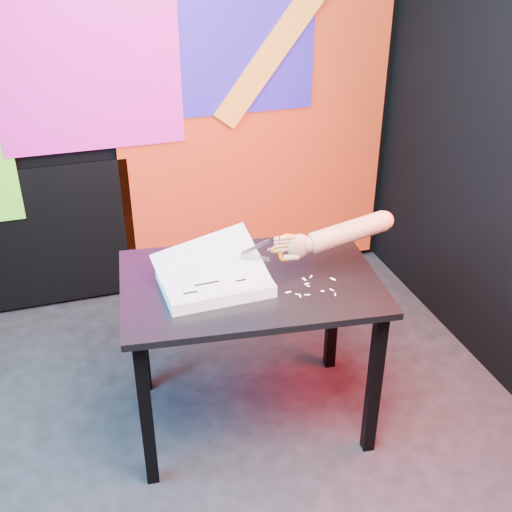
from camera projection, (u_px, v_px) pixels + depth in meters
name	position (u px, v px, depth m)	size (l,w,h in m)	color
room	(201.00, 170.00, 2.10)	(3.01, 3.01, 2.71)	#2B2A30
backdrop	(154.00, 141.00, 3.53)	(2.88, 0.05, 2.08)	red
work_table	(250.00, 301.00, 2.70)	(1.13, 0.82, 0.75)	black
printout_stack	(215.00, 281.00, 2.59)	(0.46, 0.33, 0.22)	beige
scissors	(283.00, 248.00, 2.61)	(0.23, 0.02, 0.13)	silver
hand_forearm	(340.00, 234.00, 2.65)	(0.51, 0.10, 0.17)	#A37356
paper_clippings	(311.00, 287.00, 2.60)	(0.23, 0.18, 0.00)	white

